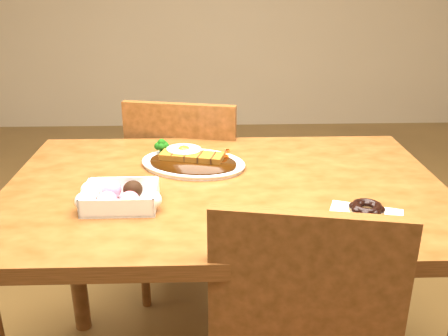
{
  "coord_description": "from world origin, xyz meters",
  "views": [
    {
      "loc": [
        -0.04,
        -1.25,
        1.3
      ],
      "look_at": [
        -0.0,
        -0.03,
        0.81
      ],
      "focal_mm": 40.0,
      "sensor_mm": 36.0,
      "label": 1
    }
  ],
  "objects_px": {
    "donut_box": "(119,196)",
    "pon_de_ring": "(367,210)",
    "table": "(225,216)",
    "chair_far": "(190,192)",
    "katsu_curry_plate": "(192,160)"
  },
  "relations": [
    {
      "from": "donut_box",
      "to": "pon_de_ring",
      "type": "bearing_deg",
      "value": -7.18
    },
    {
      "from": "table",
      "to": "katsu_curry_plate",
      "type": "xyz_separation_m",
      "value": [
        -0.1,
        0.14,
        0.11
      ]
    },
    {
      "from": "chair_far",
      "to": "donut_box",
      "type": "relative_size",
      "value": 4.14
    },
    {
      "from": "donut_box",
      "to": "katsu_curry_plate",
      "type": "bearing_deg",
      "value": 56.95
    },
    {
      "from": "table",
      "to": "chair_far",
      "type": "distance_m",
      "value": 0.58
    },
    {
      "from": "donut_box",
      "to": "pon_de_ring",
      "type": "xyz_separation_m",
      "value": [
        0.6,
        -0.08,
        -0.01
      ]
    },
    {
      "from": "chair_far",
      "to": "pon_de_ring",
      "type": "distance_m",
      "value": 0.91
    },
    {
      "from": "katsu_curry_plate",
      "to": "pon_de_ring",
      "type": "xyz_separation_m",
      "value": [
        0.43,
        -0.34,
        0.0
      ]
    },
    {
      "from": "donut_box",
      "to": "chair_far",
      "type": "bearing_deg",
      "value": 77.34
    },
    {
      "from": "table",
      "to": "donut_box",
      "type": "xyz_separation_m",
      "value": [
        -0.27,
        -0.13,
        0.12
      ]
    },
    {
      "from": "katsu_curry_plate",
      "to": "donut_box",
      "type": "distance_m",
      "value": 0.32
    },
    {
      "from": "katsu_curry_plate",
      "to": "table",
      "type": "bearing_deg",
      "value": -56.01
    },
    {
      "from": "chair_far",
      "to": "donut_box",
      "type": "bearing_deg",
      "value": 89.14
    },
    {
      "from": "chair_far",
      "to": "donut_box",
      "type": "xyz_separation_m",
      "value": [
        -0.15,
        -0.66,
        0.3
      ]
    },
    {
      "from": "table",
      "to": "donut_box",
      "type": "relative_size",
      "value": 5.71
    }
  ]
}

